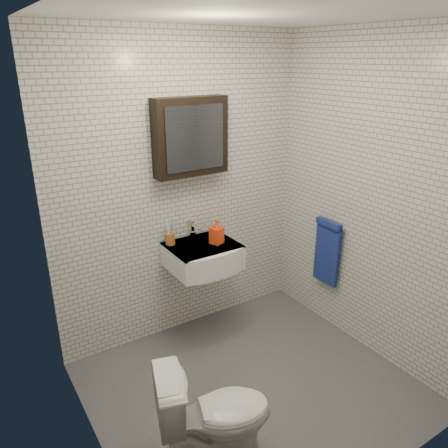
% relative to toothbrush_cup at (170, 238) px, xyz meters
% --- Properties ---
extents(ground, '(2.20, 2.00, 0.01)m').
position_rel_toothbrush_cup_xyz_m(ground, '(0.16, -0.92, -0.90)').
color(ground, '#4C4F53').
rests_on(ground, ground).
extents(room_shell, '(2.22, 2.02, 2.51)m').
position_rel_toothbrush_cup_xyz_m(room_shell, '(0.16, -0.92, 0.56)').
color(room_shell, silver).
rests_on(room_shell, ground).
extents(washbasin, '(0.55, 0.50, 0.20)m').
position_rel_toothbrush_cup_xyz_m(washbasin, '(0.21, -0.19, -0.15)').
color(washbasin, white).
rests_on(washbasin, room_shell).
extents(faucet, '(0.06, 0.20, 0.15)m').
position_rel_toothbrush_cup_xyz_m(faucet, '(0.21, 0.01, 0.01)').
color(faucet, silver).
rests_on(faucet, washbasin).
extents(mirror_cabinet, '(0.60, 0.15, 0.60)m').
position_rel_toothbrush_cup_xyz_m(mirror_cabinet, '(0.21, 0.00, 0.80)').
color(mirror_cabinet, black).
rests_on(mirror_cabinet, room_shell).
extents(towel_rail, '(0.09, 0.30, 0.58)m').
position_rel_toothbrush_cup_xyz_m(towel_rail, '(1.21, -0.57, -0.18)').
color(towel_rail, silver).
rests_on(towel_rail, room_shell).
extents(toothbrush_cup, '(0.08, 0.08, 0.21)m').
position_rel_toothbrush_cup_xyz_m(toothbrush_cup, '(0.00, 0.00, 0.00)').
color(toothbrush_cup, '#A55B29').
rests_on(toothbrush_cup, washbasin).
extents(soap_bottle, '(0.12, 0.12, 0.21)m').
position_rel_toothbrush_cup_xyz_m(soap_bottle, '(0.33, -0.19, 0.05)').
color(soap_bottle, '#F45719').
rests_on(soap_bottle, washbasin).
extents(toilet, '(0.74, 0.56, 0.67)m').
position_rel_toothbrush_cup_xyz_m(toilet, '(-0.38, -1.29, -0.57)').
color(toilet, white).
rests_on(toilet, ground).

